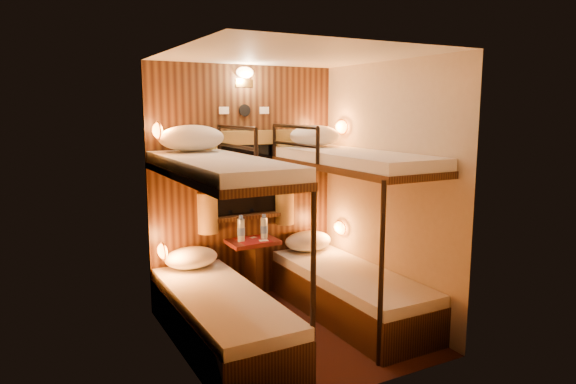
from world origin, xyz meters
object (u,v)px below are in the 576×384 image
bunk_right (350,260)px  bottle_left (241,230)px  bottle_right (264,228)px  bunk_left (221,281)px  table (253,262)px

bunk_right → bottle_left: size_ratio=7.10×
bunk_right → bottle_right: size_ratio=7.41×
bunk_left → bottle_left: 0.97m
bottle_left → bottle_right: (0.25, -0.01, -0.00)m
bunk_right → bottle_right: 0.96m
bunk_left → table: bearing=50.3°
bunk_right → table: bunk_right is taller
bunk_left → bottle_right: bunk_left is taller
table → bottle_left: (-0.12, 0.01, 0.35)m
table → bottle_left: bottle_left is taller
bunk_left → bunk_right: (1.30, 0.00, 0.00)m
bottle_left → bottle_right: size_ratio=1.04×
table → bottle_left: bearing=174.3°
bunk_left → bottle_left: (0.53, 0.79, 0.21)m
bunk_right → table: 1.02m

